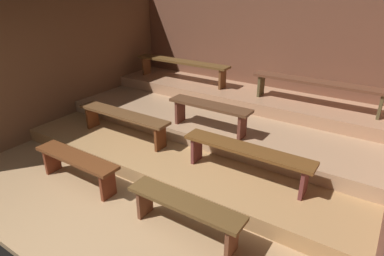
{
  "coord_description": "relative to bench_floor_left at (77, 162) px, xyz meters",
  "views": [
    {
      "loc": [
        2.73,
        -1.61,
        2.79
      ],
      "look_at": [
        -0.0,
        2.55,
        0.54
      ],
      "focal_mm": 30.43,
      "sensor_mm": 36.0,
      "label": 1
    }
  ],
  "objects": [
    {
      "name": "bench_middle_center",
      "position": [
        1.14,
        1.9,
        0.46
      ],
      "size": [
        1.46,
        0.32,
        0.47
      ],
      "color": "brown",
      "rests_on": "platform_middle"
    },
    {
      "name": "bench_lower_right",
      "position": [
        2.14,
        1.21,
        0.24
      ],
      "size": [
        1.89,
        0.32,
        0.47
      ],
      "color": "brown",
      "rests_on": "platform_lower"
    },
    {
      "name": "platform_middle",
      "position": [
        0.96,
        2.84,
        -0.03
      ],
      "size": [
        5.87,
        2.57,
        0.23
      ],
      "primitive_type": "cube",
      "color": "tan",
      "rests_on": "platform_lower"
    },
    {
      "name": "bench_upper_left",
      "position": [
        -0.54,
        3.46,
        0.71
      ],
      "size": [
        2.36,
        0.32,
        0.47
      ],
      "color": "brown",
      "rests_on": "platform_upper"
    },
    {
      "name": "bench_upper_right",
      "position": [
        2.47,
        3.46,
        0.71
      ],
      "size": [
        2.36,
        0.32,
        0.47
      ],
      "color": "brown",
      "rests_on": "platform_upper"
    },
    {
      "name": "bench_floor_right",
      "position": [
        1.93,
        0.0,
        0.0
      ],
      "size": [
        1.49,
        0.32,
        0.47
      ],
      "color": "brown",
      "rests_on": "ground"
    },
    {
      "name": "platform_upper",
      "position": [
        0.96,
        3.53,
        0.2
      ],
      "size": [
        5.87,
        1.2,
        0.23
      ],
      "primitive_type": "cube",
      "color": "tan",
      "rests_on": "platform_middle"
    },
    {
      "name": "wall_back",
      "position": [
        0.96,
        4.16,
        0.97
      ],
      "size": [
        6.67,
        0.06,
        2.69
      ],
      "primitive_type": "cube",
      "color": "brown",
      "rests_on": "ground"
    },
    {
      "name": "bench_floor_left",
      "position": [
        0.0,
        0.0,
        0.0
      ],
      "size": [
        1.49,
        0.32,
        0.47
      ],
      "color": "#5D3017",
      "rests_on": "ground"
    },
    {
      "name": "wall_left",
      "position": [
        -2.0,
        1.6,
        0.97
      ],
      "size": [
        0.06,
        5.85,
        2.69
      ],
      "primitive_type": "cube",
      "color": "brown",
      "rests_on": "ground"
    },
    {
      "name": "ground",
      "position": [
        0.96,
        1.6,
        -0.41
      ],
      "size": [
        6.67,
        5.85,
        0.08
      ],
      "primitive_type": "cube",
      "color": "tan"
    },
    {
      "name": "bench_lower_left",
      "position": [
        -0.21,
        1.21,
        0.24
      ],
      "size": [
        1.89,
        0.32,
        0.47
      ],
      "color": "brown",
      "rests_on": "platform_lower"
    },
    {
      "name": "platform_lower",
      "position": [
        0.96,
        2.29,
        -0.26
      ],
      "size": [
        5.87,
        3.67,
        0.23
      ],
      "primitive_type": "cube",
      "color": "#A87D4E",
      "rests_on": "ground"
    }
  ]
}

